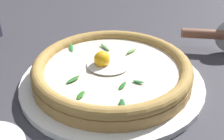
# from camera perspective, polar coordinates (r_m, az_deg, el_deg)

# --- Properties ---
(ground_plane) EXTENTS (2.40, 2.40, 0.03)m
(ground_plane) POSITION_cam_1_polar(r_m,az_deg,el_deg) (0.59, -1.81, -3.67)
(ground_plane) COLOR #37353C
(ground_plane) RESTS_ON ground
(pizza_plate) EXTENTS (0.35, 0.35, 0.01)m
(pizza_plate) POSITION_cam_1_polar(r_m,az_deg,el_deg) (0.57, 0.00, -2.23)
(pizza_plate) COLOR white
(pizza_plate) RESTS_ON ground
(pizza) EXTENTS (0.30, 0.30, 0.06)m
(pizza) POSITION_cam_1_polar(r_m,az_deg,el_deg) (0.56, -0.02, -0.01)
(pizza) COLOR #B18346
(pizza) RESTS_ON pizza_plate
(pizza_cutter) EXTENTS (0.16, 0.03, 0.09)m
(pizza_cutter) POSITION_cam_1_polar(r_m,az_deg,el_deg) (0.71, 18.86, 6.48)
(pizza_cutter) COLOR silver
(pizza_cutter) RESTS_ON ground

